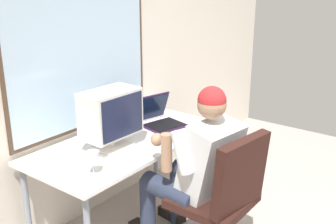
# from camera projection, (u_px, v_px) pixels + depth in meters

# --- Properties ---
(wall_rear) EXTENTS (5.70, 0.08, 2.60)m
(wall_rear) POSITION_uv_depth(u_px,v_px,m) (93.00, 58.00, 3.30)
(wall_rear) COLOR silver
(wall_rear) RESTS_ON ground
(desk) EXTENTS (1.57, 0.75, 0.73)m
(desk) POSITION_uv_depth(u_px,v_px,m) (128.00, 147.00, 3.19)
(desk) COLOR gray
(desk) RESTS_ON ground
(office_chair) EXTENTS (0.57, 0.60, 0.98)m
(office_chair) POSITION_uv_depth(u_px,v_px,m) (225.00, 192.00, 2.74)
(office_chair) COLOR black
(office_chair) RESTS_ON ground
(person_seated) EXTENTS (0.56, 0.85, 1.27)m
(person_seated) POSITION_uv_depth(u_px,v_px,m) (194.00, 166.00, 2.88)
(person_seated) COLOR #283045
(person_seated) RESTS_ON ground
(crt_monitor) EXTENTS (0.43, 0.27, 0.43)m
(crt_monitor) POSITION_uv_depth(u_px,v_px,m) (111.00, 114.00, 2.95)
(crt_monitor) COLOR beige
(crt_monitor) RESTS_ON desk
(laptop) EXTENTS (0.39, 0.41, 0.25)m
(laptop) POSITION_uv_depth(u_px,v_px,m) (159.00, 117.00, 3.49)
(laptop) COLOR #26132F
(laptop) RESTS_ON desk
(wine_glass) EXTENTS (0.08, 0.08, 0.15)m
(wine_glass) POSITION_uv_depth(u_px,v_px,m) (93.00, 158.00, 2.61)
(wine_glass) COLOR silver
(wine_glass) RESTS_ON desk
(desk_speaker) EXTENTS (0.08, 0.08, 0.20)m
(desk_speaker) POSITION_uv_depth(u_px,v_px,m) (125.00, 118.00, 3.35)
(desk_speaker) COLOR black
(desk_speaker) RESTS_ON desk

